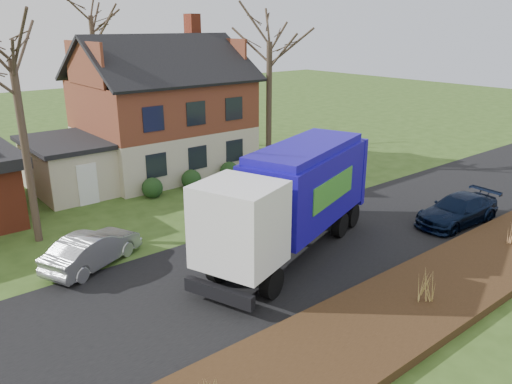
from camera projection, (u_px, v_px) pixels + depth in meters
ground at (297, 253)px, 19.88m from camera, size 120.00×120.00×0.00m
road at (297, 252)px, 19.88m from camera, size 80.00×7.00×0.02m
mulch_verge at (411, 304)px, 15.94m from camera, size 80.00×3.50×0.30m
main_house at (155, 106)px, 29.69m from camera, size 12.95×8.95×9.26m
garbage_truck at (293, 194)px, 19.30m from camera, size 10.05×5.69×4.18m
silver_sedan at (93, 249)px, 18.64m from camera, size 4.24×2.94×1.32m
navy_wagon at (458, 210)px, 22.60m from camera, size 4.61×2.14×1.30m
tree_front_west at (7, 29)px, 18.31m from camera, size 3.46×3.46×10.28m
tree_front_east at (270, 19)px, 28.88m from camera, size 3.95×3.95×10.97m
grass_clump_mid at (426, 285)px, 15.72m from camera, size 0.39×0.32×1.08m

